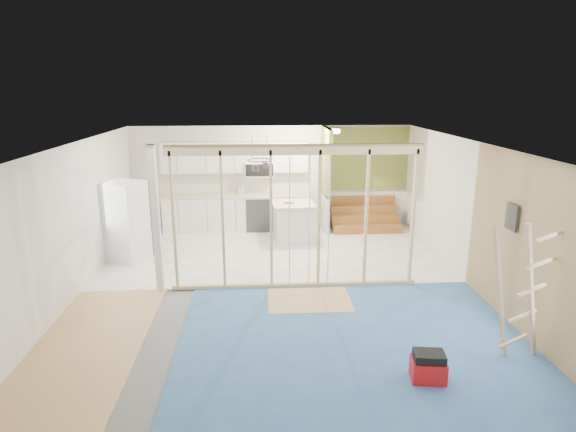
{
  "coord_description": "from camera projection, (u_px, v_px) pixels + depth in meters",
  "views": [
    {
      "loc": [
        -0.33,
        -8.08,
        3.51
      ],
      "look_at": [
        0.21,
        0.6,
        1.18
      ],
      "focal_mm": 30.0,
      "sensor_mm": 36.0,
      "label": 1
    }
  ],
  "objects": [
    {
      "name": "fridge",
      "position": [
        126.0,
        222.0,
        9.91
      ],
      "size": [
        0.97,
        0.93,
        1.67
      ],
      "rotation": [
        0.0,
        0.0,
        -0.42
      ],
      "color": "white",
      "rests_on": "room"
    },
    {
      "name": "soap_bottle_b",
      "position": [
        240.0,
        190.0,
        12.04
      ],
      "size": [
        0.12,
        0.12,
        0.21
      ],
      "primitive_type": "imported",
      "rotation": [
        0.0,
        0.0,
        0.23
      ],
      "color": "silver",
      "rests_on": "base_cabinets"
    },
    {
      "name": "ceiling_light",
      "position": [
        333.0,
        131.0,
        11.04
      ],
      "size": [
        0.32,
        0.32,
        0.08
      ],
      "primitive_type": "cylinder",
      "color": "#FFEABF",
      "rests_on": "room"
    },
    {
      "name": "electrical_panel",
      "position": [
        512.0,
        217.0,
        7.15
      ],
      "size": [
        0.04,
        0.3,
        0.4
      ],
      "primitive_type": "cube",
      "color": "#39393E",
      "rests_on": "room"
    },
    {
      "name": "pot_rack",
      "position": [
        259.0,
        163.0,
        10.01
      ],
      "size": [
        0.52,
        0.52,
        0.72
      ],
      "color": "black",
      "rests_on": "room"
    },
    {
      "name": "base_cabinets",
      "position": [
        207.0,
        216.0,
        11.74
      ],
      "size": [
        4.45,
        2.24,
        0.93
      ],
      "color": "white",
      "rests_on": "room"
    },
    {
      "name": "ladder",
      "position": [
        520.0,
        292.0,
        6.19
      ],
      "size": [
        1.01,
        0.17,
        1.89
      ],
      "rotation": [
        0.0,
        0.0,
        0.29
      ],
      "color": "tan",
      "rests_on": "room"
    },
    {
      "name": "bowl",
      "position": [
        289.0,
        202.0,
        11.12
      ],
      "size": [
        0.25,
        0.25,
        0.06
      ],
      "primitive_type": "imported",
      "rotation": [
        0.0,
        0.0,
        -0.03
      ],
      "color": "silver",
      "rests_on": "island"
    },
    {
      "name": "room",
      "position": [
        278.0,
        219.0,
        8.39
      ],
      "size": [
        7.01,
        8.01,
        2.61
      ],
      "color": "slate",
      "rests_on": "ground"
    },
    {
      "name": "green_partition",
      "position": [
        353.0,
        193.0,
        12.13
      ],
      "size": [
        2.25,
        1.51,
        2.6
      ],
      "color": "olive",
      "rests_on": "room"
    },
    {
      "name": "floor_overlays",
      "position": [
        282.0,
        286.0,
        8.78
      ],
      "size": [
        7.0,
        8.0,
        0.03
      ],
      "color": "white",
      "rests_on": "room"
    },
    {
      "name": "upper_cabinets",
      "position": [
        237.0,
        158.0,
        11.88
      ],
      "size": [
        3.6,
        0.41,
        0.85
      ],
      "color": "white",
      "rests_on": "room"
    },
    {
      "name": "sheathing_panel",
      "position": [
        534.0,
        252.0,
        6.67
      ],
      "size": [
        0.02,
        4.0,
        2.6
      ],
      "primitive_type": "cube",
      "color": "tan",
      "rests_on": "room"
    },
    {
      "name": "toolbox",
      "position": [
        428.0,
        367.0,
        5.9
      ],
      "size": [
        0.45,
        0.36,
        0.39
      ],
      "rotation": [
        0.0,
        0.0,
        -0.14
      ],
      "color": "#B21012",
      "rests_on": "room"
    },
    {
      "name": "island",
      "position": [
        293.0,
        222.0,
        11.23
      ],
      "size": [
        1.02,
        1.02,
        0.93
      ],
      "rotation": [
        0.0,
        0.0,
        0.07
      ],
      "color": "silver",
      "rests_on": "room"
    },
    {
      "name": "soap_bottle_a",
      "position": [
        242.0,
        187.0,
        12.04
      ],
      "size": [
        0.16,
        0.16,
        0.33
      ],
      "primitive_type": "imported",
      "rotation": [
        0.0,
        0.0,
        -0.33
      ],
      "color": "#9EA0B0",
      "rests_on": "base_cabinets"
    },
    {
      "name": "stud_frame",
      "position": [
        265.0,
        203.0,
        8.3
      ],
      "size": [
        4.66,
        0.14,
        2.6
      ],
      "color": "#D4BD81",
      "rests_on": "room"
    }
  ]
}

